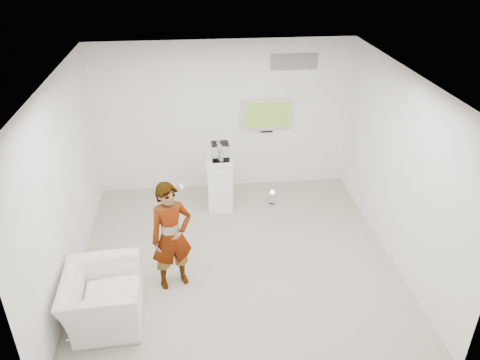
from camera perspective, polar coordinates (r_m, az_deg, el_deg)
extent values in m
cube|color=#A6A398|center=(7.75, -0.42, -9.46)|extent=(5.00, 5.00, 0.01)
cube|color=#2E2E30|center=(6.37, -0.51, 12.28)|extent=(5.00, 5.00, 0.01)
cube|color=white|center=(9.21, -2.06, 7.64)|extent=(5.00, 0.01, 3.00)
cube|color=white|center=(4.89, 2.60, -13.51)|extent=(5.00, 0.01, 3.00)
cube|color=white|center=(7.16, -20.78, -0.71)|extent=(0.01, 5.00, 3.00)
cube|color=white|center=(7.58, 18.70, 1.28)|extent=(0.01, 5.00, 3.00)
cube|color=silver|center=(9.24, 3.28, 8.01)|extent=(1.00, 0.08, 0.60)
cube|color=gray|center=(9.07, 6.63, 14.11)|extent=(0.90, 0.02, 0.30)
imported|color=white|center=(6.84, -8.35, -6.81)|extent=(0.72, 0.60, 1.70)
imported|color=white|center=(6.75, -16.36, -13.61)|extent=(1.05, 1.19, 0.75)
cube|color=white|center=(8.81, -2.35, -0.46)|extent=(0.56, 0.56, 1.03)
cylinder|color=silver|center=(9.06, 3.94, -2.23)|extent=(0.23, 0.23, 0.32)
cube|color=white|center=(8.50, -2.44, 3.50)|extent=(0.32, 0.32, 0.31)
cube|color=white|center=(8.52, -2.43, 3.23)|extent=(0.09, 0.17, 0.22)
cube|color=white|center=(6.67, -7.16, -0.82)|extent=(0.06, 0.13, 0.03)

